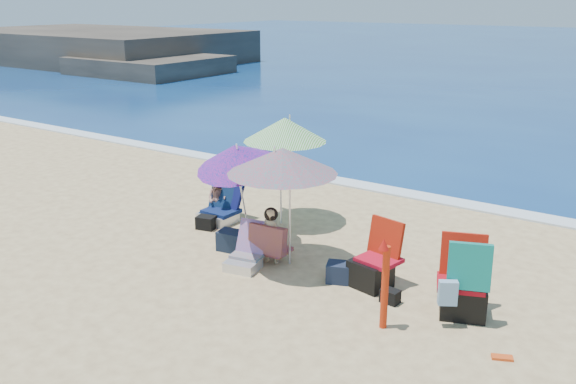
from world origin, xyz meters
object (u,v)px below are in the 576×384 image
Objects in this scene: umbrella_blue at (236,156)px; person_left at (217,199)px; furled_umbrella at (385,279)px; camp_chair_right at (463,288)px; chair_rainbow at (246,256)px; person_center at (270,237)px; umbrella_striped at (285,130)px; chair_navy at (221,210)px; umbrella_turquoise at (282,161)px; camp_chair_left at (373,267)px.

umbrella_blue reaches higher than person_left.
furled_umbrella is 1.11× the size of camp_chair_right.
furled_umbrella reaches higher than chair_rainbow.
person_center is (-2.97, -0.04, 0.04)m from camp_chair_right.
umbrella_striped is 2.36× the size of chair_navy.
umbrella_turquoise is at bearing 179.83° from camp_chair_right.
furled_umbrella is 2.42m from person_center.
umbrella_striped reaches higher than person_left.
camp_chair_right reaches higher than person_left.
camp_chair_right is at bearing -11.41° from chair_navy.
camp_chair_right is (3.19, 0.36, 0.21)m from chair_rainbow.
person_center is at bearing -19.74° from umbrella_blue.
chair_rainbow is 0.70× the size of camp_chair_right.
umbrella_turquoise is at bearing -25.31° from person_left.
furled_umbrella is at bearing -11.01° from chair_rainbow.
umbrella_turquoise reaches higher than chair_rainbow.
chair_navy is 0.87× the size of camp_chair_left.
camp_chair_left is (1.87, 0.49, 0.11)m from chair_rainbow.
chair_navy is (-0.97, -0.62, -1.48)m from umbrella_striped.
umbrella_turquoise is 1.22m from person_center.
chair_rainbow is at bearing -72.22° from umbrella_striped.
umbrella_turquoise reaches higher than camp_chair_right.
umbrella_blue is 4.01m from camp_chair_right.
umbrella_striped is at bearing 27.31° from person_left.
person_left is (-3.59, 0.88, 0.10)m from camp_chair_left.
umbrella_striped is at bearing 123.30° from umbrella_turquoise.
camp_chair_left is (3.46, -0.83, 0.06)m from chair_navy.
chair_rainbow is 0.85× the size of person_center.
chair_rainbow is 3.21m from camp_chair_right.
chair_rainbow is 1.93m from camp_chair_left.
chair_navy is at bearing 168.59° from camp_chair_right.
camp_chair_left is at bearing -13.78° from person_left.
umbrella_blue is 1.71× the size of camp_chair_right.
camp_chair_left is (2.53, -0.14, -1.21)m from umbrella_blue.
chair_navy is at bearing 140.32° from chair_rainbow.
chair_rainbow is 2.21m from person_left.
chair_rainbow is (-0.41, -0.36, -1.46)m from umbrella_turquoise.
chair_rainbow is (1.59, -1.32, -0.04)m from chair_navy.
furled_umbrella is 1.26× the size of camp_chair_left.
umbrella_striped reaches higher than umbrella_turquoise.
umbrella_turquoise is 2.26× the size of person_left.
person_center is (1.81, -1.00, 0.21)m from chair_navy.
camp_chair_right is 1.21× the size of person_center.
umbrella_blue is 2.80m from camp_chair_left.
furled_umbrella is at bearing -37.95° from umbrella_striped.
camp_chair_left is at bearing -3.19° from umbrella_blue.
umbrella_blue is 1.41m from person_center.
umbrella_blue reaches higher than person_center.
umbrella_striped is 2.54m from chair_rainbow.
furled_umbrella is 4.48m from chair_navy.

